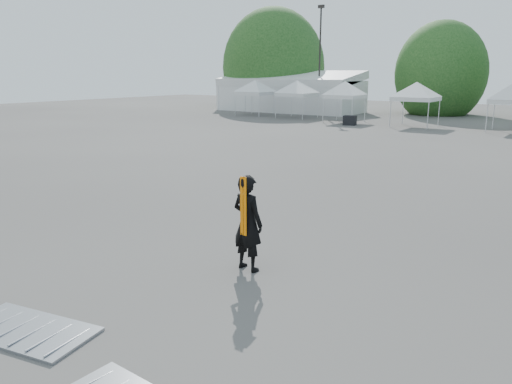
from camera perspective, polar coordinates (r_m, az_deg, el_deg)
The scene contains 12 objects.
ground at distance 12.92m, azimuth 6.68°, elevation -4.65°, with size 120.00×120.00×0.00m, color #474442.
marquee at distance 53.64m, azimuth 3.85°, elevation 11.28°, with size 15.00×6.25×4.23m.
light_pole_west at distance 50.79m, azimuth 7.31°, elevation 15.38°, with size 0.60×0.25×10.30m.
tree_far_w at distance 58.27m, azimuth 2.00°, elevation 14.00°, with size 4.80×4.80×7.30m.
tree_mid_w at distance 52.68m, azimuth 20.33°, elevation 12.59°, with size 4.16×4.16×6.33m.
tent_a at distance 48.54m, azimuth -0.09°, elevation 12.37°, with size 4.22×4.22×3.88m.
tent_b at distance 45.84m, azimuth 4.74°, elevation 12.26°, with size 4.22×4.22×3.88m.
tent_c at distance 42.44m, azimuth 10.15°, elevation 12.00°, with size 3.93×3.93×3.88m.
tent_d at distance 40.08m, azimuth 17.90°, elevation 11.50°, with size 4.26×4.26×3.88m.
man at distance 10.21m, azimuth -0.96°, elevation -3.55°, with size 0.79×0.56×2.01m.
barrier_left at distance 8.96m, azimuth -24.76°, elevation -14.12°, with size 2.37×1.50×0.07m.
crate_west at distance 40.00m, azimuth 10.67°, elevation 8.05°, with size 0.95×0.74×0.74m, color black.
Camera 1 is at (5.76, -10.85, 4.00)m, focal length 35.00 mm.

